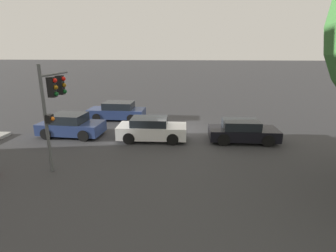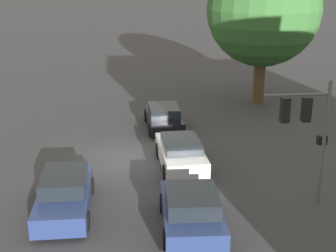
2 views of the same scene
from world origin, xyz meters
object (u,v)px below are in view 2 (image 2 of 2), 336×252
(traffic_signal, at_px, (305,120))
(crossing_car_3, at_px, (181,153))
(street_tree, at_px, (263,9))
(crossing_car_1, at_px, (65,194))
(crossing_car_2, at_px, (164,117))
(crossing_car_0, at_px, (192,211))

(traffic_signal, bearing_deg, crossing_car_3, 46.92)
(traffic_signal, relative_size, crossing_car_3, 1.13)
(street_tree, height_order, crossing_car_3, street_tree)
(street_tree, bearing_deg, crossing_car_3, -32.60)
(crossing_car_1, bearing_deg, crossing_car_2, 153.76)
(crossing_car_2, height_order, crossing_car_3, crossing_car_3)
(crossing_car_1, height_order, crossing_car_2, crossing_car_1)
(street_tree, distance_m, crossing_car_3, 13.25)
(crossing_car_2, bearing_deg, street_tree, -56.93)
(crossing_car_0, xyz_separation_m, crossing_car_1, (-1.77, -4.43, -0.02))
(crossing_car_3, bearing_deg, traffic_signal, -135.47)
(traffic_signal, distance_m, crossing_car_3, 6.12)
(crossing_car_1, bearing_deg, street_tree, 140.85)
(traffic_signal, relative_size, crossing_car_1, 1.08)
(crossing_car_2, bearing_deg, crossing_car_0, 177.95)
(crossing_car_1, bearing_deg, traffic_signal, 88.50)
(crossing_car_0, bearing_deg, traffic_signal, -68.27)
(street_tree, distance_m, crossing_car_2, 9.87)
(crossing_car_0, distance_m, crossing_car_2, 10.79)
(traffic_signal, xyz_separation_m, crossing_car_0, (1.50, -4.34, -2.61))
(traffic_signal, xyz_separation_m, crossing_car_1, (-0.26, -8.77, -2.63))
(traffic_signal, height_order, crossing_car_3, traffic_signal)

